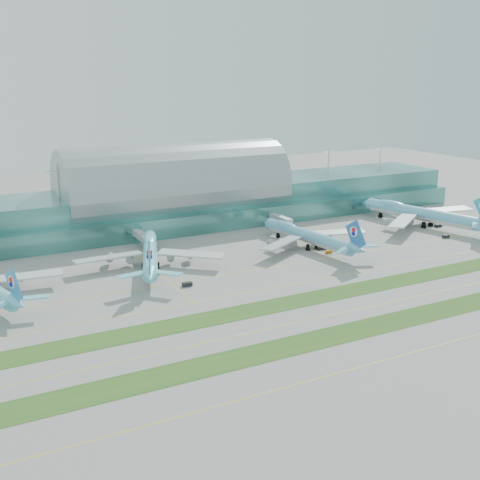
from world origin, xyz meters
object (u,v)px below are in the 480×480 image
airliner_b (150,253)px  airliner_d (420,213)px  terminal (175,198)px  airliner_c (307,235)px

airliner_b → airliner_d: (150.95, 0.77, 0.89)m
terminal → airliner_d: terminal is taller
terminal → airliner_d: (113.63, -63.40, -7.31)m
airliner_b → airliner_c: bearing=14.5°
terminal → airliner_c: 80.04m
terminal → airliner_d: bearing=-29.2°
terminal → airliner_c: terminal is taller
terminal → airliner_b: terminal is taller
airliner_d → terminal: bearing=137.6°
airliner_b → airliner_d: 150.95m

